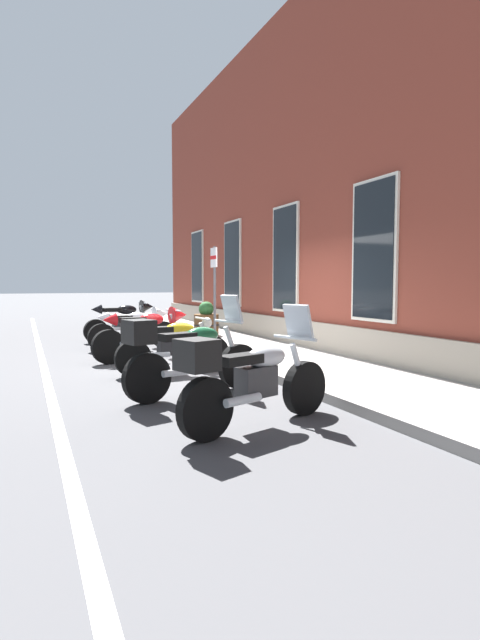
% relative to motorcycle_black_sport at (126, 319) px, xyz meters
% --- Properties ---
extents(ground_plane, '(140.00, 140.00, 0.00)m').
position_rel_motorcycle_black_sport_xyz_m(ground_plane, '(4.29, 1.05, -0.58)').
color(ground_plane, '#424244').
extents(sidewalk, '(29.01, 2.24, 0.13)m').
position_rel_motorcycle_black_sport_xyz_m(sidewalk, '(4.29, 2.17, -0.52)').
color(sidewalk, gray).
rests_on(sidewalk, ground_plane).
extents(lane_stripe, '(29.01, 0.12, 0.01)m').
position_rel_motorcycle_black_sport_xyz_m(lane_stripe, '(4.29, -2.15, -0.58)').
color(lane_stripe, silver).
rests_on(lane_stripe, ground_plane).
extents(brick_pub_facade, '(23.01, 5.51, 7.97)m').
position_rel_motorcycle_black_sport_xyz_m(brick_pub_facade, '(4.29, 6.00, 3.39)').
color(brick_pub_facade, brown).
rests_on(brick_pub_facade, ground_plane).
extents(motorcycle_black_sport, '(0.62, 2.04, 1.08)m').
position_rel_motorcycle_black_sport_xyz_m(motorcycle_black_sport, '(0.00, 0.00, 0.00)').
color(motorcycle_black_sport, black).
rests_on(motorcycle_black_sport, ground_plane).
extents(motorcycle_white_sport, '(0.62, 2.06, 0.98)m').
position_rel_motorcycle_black_sport_xyz_m(motorcycle_white_sport, '(1.70, -0.08, -0.04)').
color(motorcycle_white_sport, black).
rests_on(motorcycle_white_sport, ground_plane).
extents(motorcycle_red_sport, '(0.69, 2.17, 1.06)m').
position_rel_motorcycle_black_sport_xyz_m(motorcycle_red_sport, '(3.47, -0.17, -0.01)').
color(motorcycle_red_sport, black).
rests_on(motorcycle_red_sport, ground_plane).
extents(motorcycle_yellow_naked, '(0.62, 2.01, 0.93)m').
position_rel_motorcycle_black_sport_xyz_m(motorcycle_yellow_naked, '(5.05, -0.12, -0.12)').
color(motorcycle_yellow_naked, black).
rests_on(motorcycle_yellow_naked, ground_plane).
extents(motorcycle_green_touring, '(0.89, 2.08, 1.36)m').
position_rel_motorcycle_black_sport_xyz_m(motorcycle_green_touring, '(6.82, -0.44, -0.02)').
color(motorcycle_green_touring, black).
rests_on(motorcycle_green_touring, ground_plane).
extents(motorcycle_silver_touring, '(0.97, 2.01, 1.29)m').
position_rel_motorcycle_black_sport_xyz_m(motorcycle_silver_touring, '(8.52, -0.28, -0.05)').
color(motorcycle_silver_touring, black).
rests_on(motorcycle_silver_touring, ground_plane).
extents(parking_sign, '(0.36, 0.07, 2.22)m').
position_rel_motorcycle_black_sport_xyz_m(parking_sign, '(2.54, 1.52, 0.99)').
color(parking_sign, '#4C4C51').
rests_on(parking_sign, sidewalk).
extents(barrel_planter, '(0.69, 0.69, 0.90)m').
position_rel_motorcycle_black_sport_xyz_m(barrel_planter, '(0.56, 2.02, -0.09)').
color(barrel_planter, brown).
rests_on(barrel_planter, sidewalk).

